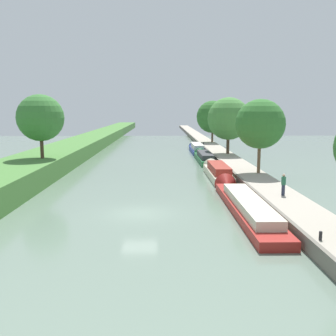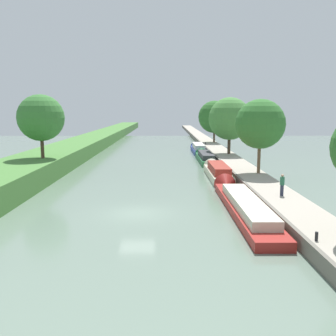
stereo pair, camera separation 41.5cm
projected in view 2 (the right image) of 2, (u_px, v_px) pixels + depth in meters
ground_plane at (137, 213)px, 26.64m from camera, size 160.00×160.00×0.00m
right_towpath at (289, 207)px, 26.65m from camera, size 3.15×260.00×0.83m
stone_quay at (265, 207)px, 26.64m from camera, size 0.25×260.00×0.88m
narrowboat_red at (242, 203)px, 27.67m from camera, size 2.15×16.67×2.04m
narrowboat_cream at (217, 171)px, 40.93m from camera, size 2.02×10.69×2.12m
narrowboat_green at (205, 157)px, 53.83m from camera, size 1.96×12.23×1.95m
narrowboat_blue at (198, 148)px, 65.45m from camera, size 1.99×11.47×2.13m
tree_rightbank_midnear at (260, 124)px, 37.81m from camera, size 5.01×5.01×7.51m
tree_rightbank_midfar at (230, 119)px, 54.68m from camera, size 6.18×6.18×8.22m
tree_rightbank_far at (214, 117)px, 74.25m from camera, size 6.36×6.36×8.21m
tree_leftbank_downstream at (41, 118)px, 40.03m from camera, size 4.96×4.96×6.80m
person_walking at (282, 184)px, 28.32m from camera, size 0.34×0.34×1.66m
mooring_bollard_near at (316, 236)px, 18.64m from camera, size 0.16×0.16×0.45m
mooring_bollard_far at (205, 143)px, 70.25m from camera, size 0.16×0.16×0.45m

